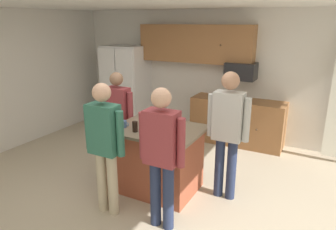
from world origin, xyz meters
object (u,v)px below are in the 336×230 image
object	(u,v)px
person_guest_left	(228,127)
mug_blue_stoneware	(124,124)
person_guest_by_door	(162,150)
microwave_over_range	(241,71)
kitchen_island	(158,159)
person_host_foreground	(105,141)
refrigerator	(126,87)
tumbler_amber	(153,127)
glass_short_whisky	(135,127)
person_elder_center	(118,115)

from	to	relation	value
person_guest_left	mug_blue_stoneware	bearing A→B (deg)	2.40
person_guest_by_door	microwave_over_range	bearing A→B (deg)	-33.28
microwave_over_range	kitchen_island	distance (m)	2.56
kitchen_island	person_host_foreground	size ratio (longest dim) A/B	0.72
person_guest_by_door	mug_blue_stoneware	xyz separation A→B (m)	(-0.90, 0.54, 0.01)
refrigerator	person_guest_by_door	world-z (taller)	refrigerator
tumbler_amber	mug_blue_stoneware	distance (m)	0.47
person_guest_left	glass_short_whisky	world-z (taller)	person_guest_left
refrigerator	glass_short_whisky	world-z (taller)	refrigerator
glass_short_whisky	tumbler_amber	size ratio (longest dim) A/B	0.85
microwave_over_range	mug_blue_stoneware	distance (m)	2.71
kitchen_island	person_guest_left	xyz separation A→B (m)	(0.91, 0.25, 0.55)
person_elder_center	tumbler_amber	size ratio (longest dim) A/B	9.68
glass_short_whisky	person_elder_center	bearing A→B (deg)	141.43
person_guest_by_door	tumbler_amber	bearing A→B (deg)	6.16
refrigerator	mug_blue_stoneware	size ratio (longest dim) A/B	13.84
refrigerator	person_host_foreground	xyz separation A→B (m)	(1.80, -2.98, 0.05)
person_host_foreground	tumbler_amber	xyz separation A→B (m)	(0.32, 0.61, 0.05)
person_guest_by_door	tumbler_amber	xyz separation A→B (m)	(-0.43, 0.54, 0.05)
microwave_over_range	glass_short_whisky	distance (m)	2.71
person_elder_center	glass_short_whisky	size ratio (longest dim) A/B	11.37
refrigerator	person_guest_by_door	distance (m)	3.88
glass_short_whisky	person_host_foreground	bearing A→B (deg)	-99.94
refrigerator	person_guest_by_door	size ratio (longest dim) A/B	1.09
person_guest_by_door	person_guest_left	distance (m)	1.08
kitchen_island	person_host_foreground	world-z (taller)	person_host_foreground
person_guest_left	person_host_foreground	size ratio (longest dim) A/B	1.05
glass_short_whisky	tumbler_amber	xyz separation A→B (m)	(0.23, 0.08, 0.01)
kitchen_island	person_host_foreground	distance (m)	0.97
person_elder_center	glass_short_whisky	distance (m)	0.90
refrigerator	person_elder_center	xyz separation A→B (m)	(1.20, -1.90, 0.00)
person_elder_center	person_host_foreground	size ratio (longest dim) A/B	0.96
microwave_over_range	tumbler_amber	world-z (taller)	microwave_over_range
person_guest_by_door	refrigerator	bearing A→B (deg)	8.76
refrigerator	microwave_over_range	world-z (taller)	refrigerator
person_guest_left	person_host_foreground	bearing A→B (deg)	25.37
person_guest_by_door	person_elder_center	size ratio (longest dim) A/B	1.05
person_elder_center	tumbler_amber	xyz separation A→B (m)	(0.92, -0.47, 0.10)
refrigerator	microwave_over_range	bearing A→B (deg)	2.61
person_guest_by_door	person_guest_left	size ratio (longest dim) A/B	0.96
kitchen_island	microwave_over_range	bearing A→B (deg)	77.66
microwave_over_range	kitchen_island	size ratio (longest dim) A/B	0.46
person_host_foreground	refrigerator	bearing A→B (deg)	51.49
kitchen_island	person_elder_center	world-z (taller)	person_elder_center
microwave_over_range	person_guest_by_door	bearing A→B (deg)	-90.87
refrigerator	glass_short_whisky	distance (m)	3.11
microwave_over_range	refrigerator	bearing A→B (deg)	-177.39
glass_short_whisky	kitchen_island	bearing A→B (deg)	52.83
person_guest_by_door	person_guest_left	world-z (taller)	person_guest_left
refrigerator	tumbler_amber	distance (m)	3.19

